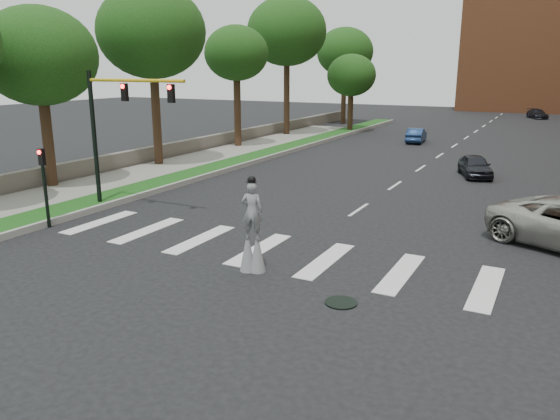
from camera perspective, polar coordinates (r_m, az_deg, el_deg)
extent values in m
plane|color=black|center=(18.24, -0.18, -5.63)|extent=(160.00, 160.00, 0.00)
cube|color=#154513|center=(40.64, -1.55, 5.87)|extent=(2.00, 60.00, 0.25)
cube|color=gray|center=(40.15, -0.23, 5.79)|extent=(0.20, 60.00, 0.28)
cube|color=gray|center=(34.27, -14.13, 3.73)|extent=(4.00, 60.00, 0.18)
cube|color=#615B53|center=(45.11, -6.49, 7.20)|extent=(0.50, 56.00, 1.10)
cylinder|color=black|center=(15.40, 6.39, -9.59)|extent=(0.90, 0.90, 0.04)
cube|color=#9C5531|center=(93.23, 27.11, 14.75)|extent=(26.00, 14.00, 18.00)
cylinder|color=black|center=(26.42, -18.80, 6.87)|extent=(0.20, 0.20, 6.20)
cylinder|color=gold|center=(24.42, -14.96, 12.95)|extent=(5.20, 0.14, 0.14)
cube|color=black|center=(24.84, -15.93, 11.75)|extent=(0.28, 0.18, 0.75)
cylinder|color=#FF0C0C|center=(24.76, -16.14, 12.31)|extent=(0.18, 0.06, 0.18)
cube|color=black|center=(23.21, -11.31, 11.85)|extent=(0.28, 0.18, 0.75)
cylinder|color=#FF0C0C|center=(23.12, -11.50, 12.45)|extent=(0.18, 0.06, 0.18)
cylinder|color=black|center=(23.87, -23.30, 1.79)|extent=(0.14, 0.14, 3.00)
cube|color=black|center=(23.63, -23.64, 5.10)|extent=(0.25, 0.16, 0.65)
cylinder|color=#FF0C0C|center=(23.54, -23.88, 5.54)|extent=(0.16, 0.05, 0.16)
cylinder|color=#311F13|center=(17.41, -2.38, -4.79)|extent=(0.07, 0.07, 1.06)
cylinder|color=#311F13|center=(17.49, -3.39, -4.71)|extent=(0.07, 0.07, 1.06)
cone|color=slate|center=(17.37, -2.38, -4.38)|extent=(0.52, 0.52, 1.32)
cone|color=slate|center=(17.45, -3.40, -4.30)|extent=(0.52, 0.52, 1.32)
imported|color=slate|center=(17.02, -2.95, -0.11)|extent=(0.77, 0.60, 1.86)
sphere|color=black|center=(16.80, -2.99, 3.16)|extent=(0.26, 0.26, 0.26)
cylinder|color=black|center=(16.81, -2.99, 2.99)|extent=(0.34, 0.34, 0.02)
cube|color=yellow|center=(17.03, -2.84, 1.67)|extent=(0.22, 0.05, 0.10)
imported|color=black|center=(34.64, 19.72, 4.36)|extent=(2.76, 4.10, 1.30)
imported|color=navy|center=(49.27, 14.05, 7.58)|extent=(1.70, 3.93, 1.26)
imported|color=black|center=(78.31, 25.30, 9.07)|extent=(3.13, 4.43, 1.19)
cylinder|color=#311F13|center=(31.57, -23.11, 6.92)|extent=(0.56, 0.56, 5.43)
ellipsoid|color=#143710|center=(31.37, -23.89, 14.50)|extent=(5.88, 5.88, 5.00)
cylinder|color=#311F13|center=(36.75, -12.81, 9.73)|extent=(0.56, 0.56, 6.79)
ellipsoid|color=#143710|center=(36.70, -13.27, 17.67)|extent=(6.79, 6.79, 5.77)
cylinder|color=#311F13|center=(44.59, -4.48, 10.44)|extent=(0.56, 0.56, 6.18)
ellipsoid|color=#143710|center=(44.49, -4.59, 16.04)|extent=(5.04, 5.04, 4.28)
cylinder|color=#311F13|center=(52.60, 0.70, 11.96)|extent=(0.56, 0.56, 7.72)
ellipsoid|color=#143710|center=(52.64, 0.72, 18.17)|extent=(7.34, 7.34, 6.24)
cylinder|color=#311F13|center=(64.65, 6.67, 11.81)|extent=(0.56, 0.56, 6.47)
ellipsoid|color=#143710|center=(64.60, 6.80, 16.09)|extent=(6.39, 6.39, 5.43)
cylinder|color=#311F13|center=(56.29, 7.35, 10.33)|extent=(0.56, 0.56, 4.39)
ellipsoid|color=#143710|center=(56.14, 7.47, 13.80)|extent=(4.86, 4.86, 4.13)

